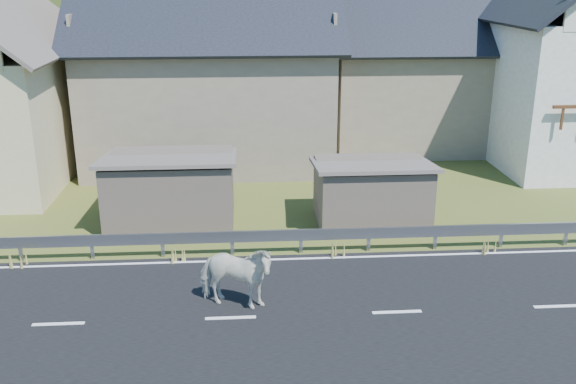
{
  "coord_description": "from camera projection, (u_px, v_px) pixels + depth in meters",
  "views": [
    {
      "loc": [
        0.43,
        -13.47,
        7.77
      ],
      "look_at": [
        1.56,
        2.8,
        2.21
      ],
      "focal_mm": 40.0,
      "sensor_mm": 36.0,
      "label": 1
    }
  ],
  "objects": [
    {
      "name": "ground",
      "position": [
        231.0,
        319.0,
        15.2
      ],
      "size": [
        160.0,
        160.0,
        0.0
      ],
      "primitive_type": "plane",
      "color": "#3C4E1E",
      "rests_on": "ground"
    },
    {
      "name": "road",
      "position": [
        231.0,
        319.0,
        15.19
      ],
      "size": [
        60.0,
        7.0,
        0.04
      ],
      "primitive_type": "cube",
      "color": "black",
      "rests_on": "ground"
    },
    {
      "name": "lane_markings",
      "position": [
        231.0,
        318.0,
        15.18
      ],
      "size": [
        60.0,
        6.6,
        0.01
      ],
      "primitive_type": "cube",
      "color": "silver",
      "rests_on": "road"
    },
    {
      "name": "guardrail",
      "position": [
        232.0,
        237.0,
        18.49
      ],
      "size": [
        28.1,
        0.09,
        0.75
      ],
      "color": "#93969B",
      "rests_on": "ground"
    },
    {
      "name": "shed_left",
      "position": [
        171.0,
        190.0,
        20.85
      ],
      "size": [
        4.3,
        3.3,
        2.4
      ],
      "primitive_type": "cube",
      "color": "#69594E",
      "rests_on": "ground"
    },
    {
      "name": "shed_right",
      "position": [
        371.0,
        193.0,
        20.83
      ],
      "size": [
        3.8,
        2.9,
        2.2
      ],
      "primitive_type": "cube",
      "color": "#69594E",
      "rests_on": "ground"
    },
    {
      "name": "house_stone_a",
      "position": [
        210.0,
        50.0,
        27.8
      ],
      "size": [
        10.8,
        9.8,
        8.9
      ],
      "color": "gray",
      "rests_on": "ground"
    },
    {
      "name": "house_stone_b",
      "position": [
        423.0,
        52.0,
        30.47
      ],
      "size": [
        9.8,
        8.8,
        8.1
      ],
      "color": "gray",
      "rests_on": "ground"
    },
    {
      "name": "mountain",
      "position": [
        258.0,
        72.0,
        191.93
      ],
      "size": [
        440.0,
        280.0,
        260.0
      ],
      "primitive_type": "ellipsoid",
      "color": "#243312",
      "rests_on": "ground"
    },
    {
      "name": "horse",
      "position": [
        235.0,
        276.0,
        15.42
      ],
      "size": [
        1.5,
        2.17,
        1.67
      ],
      "primitive_type": "imported",
      "rotation": [
        0.0,
        0.0,
        1.24
      ],
      "color": "silver",
      "rests_on": "road"
    }
  ]
}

